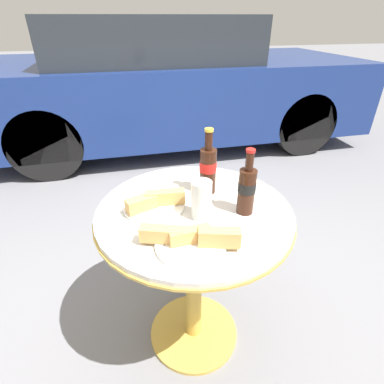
{
  "coord_description": "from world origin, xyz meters",
  "views": [
    {
      "loc": [
        -0.22,
        -0.89,
        1.34
      ],
      "look_at": [
        0.0,
        0.04,
        0.78
      ],
      "focal_mm": 28.0,
      "sensor_mm": 36.0,
      "label": 1
    }
  ],
  "objects_px": {
    "bistro_table": "(194,246)",
    "lunch_plate_far": "(191,240)",
    "lunch_plate_near": "(154,203)",
    "drinking_glass": "(201,201)",
    "cola_bottle_left": "(208,168)",
    "parked_car": "(168,84)",
    "cola_bottle_right": "(247,189)"
  },
  "relations": [
    {
      "from": "cola_bottle_left",
      "to": "parked_car",
      "type": "bearing_deg",
      "value": 84.29
    },
    {
      "from": "cola_bottle_left",
      "to": "lunch_plate_far",
      "type": "height_order",
      "value": "cola_bottle_left"
    },
    {
      "from": "cola_bottle_left",
      "to": "lunch_plate_near",
      "type": "height_order",
      "value": "cola_bottle_left"
    },
    {
      "from": "cola_bottle_right",
      "to": "cola_bottle_left",
      "type": "bearing_deg",
      "value": 117.93
    },
    {
      "from": "parked_car",
      "to": "lunch_plate_near",
      "type": "bearing_deg",
      "value": -100.2
    },
    {
      "from": "lunch_plate_far",
      "to": "lunch_plate_near",
      "type": "bearing_deg",
      "value": 109.29
    },
    {
      "from": "bistro_table",
      "to": "lunch_plate_far",
      "type": "xyz_separation_m",
      "value": [
        -0.06,
        -0.2,
        0.2
      ]
    },
    {
      "from": "cola_bottle_left",
      "to": "drinking_glass",
      "type": "bearing_deg",
      "value": -112.6
    },
    {
      "from": "cola_bottle_right",
      "to": "lunch_plate_far",
      "type": "height_order",
      "value": "cola_bottle_right"
    },
    {
      "from": "cola_bottle_left",
      "to": "lunch_plate_far",
      "type": "relative_size",
      "value": 0.87
    },
    {
      "from": "drinking_glass",
      "to": "lunch_plate_near",
      "type": "xyz_separation_m",
      "value": [
        -0.15,
        0.09,
        -0.04
      ]
    },
    {
      "from": "cola_bottle_right",
      "to": "drinking_glass",
      "type": "bearing_deg",
      "value": 178.68
    },
    {
      "from": "cola_bottle_right",
      "to": "lunch_plate_near",
      "type": "relative_size",
      "value": 1.06
    },
    {
      "from": "drinking_glass",
      "to": "parked_car",
      "type": "relative_size",
      "value": 0.03
    },
    {
      "from": "parked_car",
      "to": "bistro_table",
      "type": "bearing_deg",
      "value": -97.17
    },
    {
      "from": "cola_bottle_left",
      "to": "cola_bottle_right",
      "type": "height_order",
      "value": "cola_bottle_left"
    },
    {
      "from": "lunch_plate_near",
      "to": "parked_car",
      "type": "distance_m",
      "value": 2.73
    },
    {
      "from": "lunch_plate_near",
      "to": "lunch_plate_far",
      "type": "xyz_separation_m",
      "value": [
        0.08,
        -0.23,
        0.0
      ]
    },
    {
      "from": "bistro_table",
      "to": "lunch_plate_near",
      "type": "bearing_deg",
      "value": 165.71
    },
    {
      "from": "parked_car",
      "to": "drinking_glass",
      "type": "bearing_deg",
      "value": -96.79
    },
    {
      "from": "lunch_plate_far",
      "to": "parked_car",
      "type": "xyz_separation_m",
      "value": [
        0.4,
        2.92,
        -0.1
      ]
    },
    {
      "from": "cola_bottle_left",
      "to": "parked_car",
      "type": "distance_m",
      "value": 2.63
    },
    {
      "from": "lunch_plate_near",
      "to": "parked_car",
      "type": "relative_size",
      "value": 0.05
    },
    {
      "from": "bistro_table",
      "to": "lunch_plate_near",
      "type": "distance_m",
      "value": 0.25
    },
    {
      "from": "cola_bottle_left",
      "to": "lunch_plate_near",
      "type": "xyz_separation_m",
      "value": [
        -0.22,
        -0.08,
        -0.08
      ]
    },
    {
      "from": "cola_bottle_left",
      "to": "parked_car",
      "type": "xyz_separation_m",
      "value": [
        0.26,
        2.61,
        -0.18
      ]
    },
    {
      "from": "cola_bottle_left",
      "to": "bistro_table",
      "type": "bearing_deg",
      "value": -126.12
    },
    {
      "from": "cola_bottle_right",
      "to": "lunch_plate_near",
      "type": "height_order",
      "value": "cola_bottle_right"
    },
    {
      "from": "bistro_table",
      "to": "lunch_plate_far",
      "type": "distance_m",
      "value": 0.29
    },
    {
      "from": "drinking_glass",
      "to": "parked_car",
      "type": "height_order",
      "value": "parked_car"
    },
    {
      "from": "bistro_table",
      "to": "parked_car",
      "type": "relative_size",
      "value": 0.17
    },
    {
      "from": "cola_bottle_right",
      "to": "drinking_glass",
      "type": "height_order",
      "value": "cola_bottle_right"
    }
  ]
}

